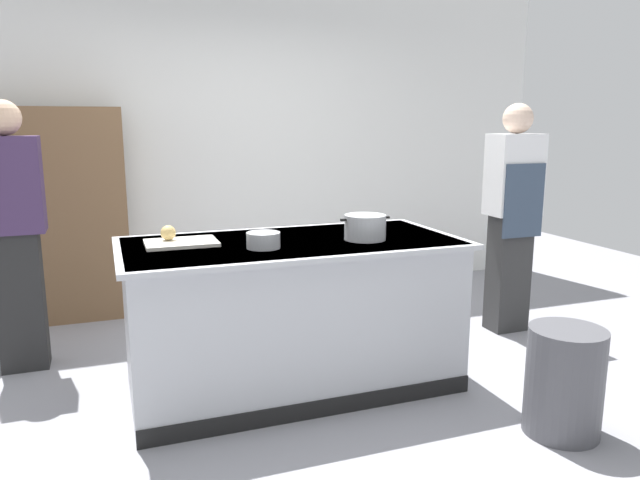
% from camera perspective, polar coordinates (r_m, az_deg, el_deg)
% --- Properties ---
extents(ground_plane, '(10.00, 10.00, 0.00)m').
position_cam_1_polar(ground_plane, '(3.76, -2.60, -13.63)').
color(ground_plane, gray).
extents(back_wall, '(6.40, 0.12, 3.00)m').
position_cam_1_polar(back_wall, '(5.46, -9.51, 10.22)').
color(back_wall, white).
rests_on(back_wall, ground_plane).
extents(counter_island, '(1.98, 0.98, 0.90)m').
position_cam_1_polar(counter_island, '(3.59, -2.67, -6.88)').
color(counter_island, '#B7BABF').
rests_on(counter_island, ground_plane).
extents(cutting_board, '(0.40, 0.28, 0.02)m').
position_cam_1_polar(cutting_board, '(3.46, -13.17, -0.26)').
color(cutting_board, silver).
rests_on(cutting_board, counter_island).
extents(onion, '(0.09, 0.09, 0.09)m').
position_cam_1_polar(onion, '(3.49, -14.37, 0.67)').
color(onion, tan).
rests_on(onion, cutting_board).
extents(stock_pot, '(0.31, 0.25, 0.15)m').
position_cam_1_polar(stock_pot, '(3.51, 4.35, 1.24)').
color(stock_pot, '#B7BABF').
rests_on(stock_pot, counter_island).
extents(mixing_bowl, '(0.19, 0.19, 0.09)m').
position_cam_1_polar(mixing_bowl, '(3.28, -5.46, -0.02)').
color(mixing_bowl, '#B7BABF').
rests_on(mixing_bowl, counter_island).
extents(trash_bin, '(0.39, 0.39, 0.56)m').
position_cam_1_polar(trash_bin, '(3.36, 22.39, -12.43)').
color(trash_bin, '#4C4C51').
rests_on(trash_bin, ground_plane).
extents(person_chef, '(0.38, 0.25, 1.72)m').
position_cam_1_polar(person_chef, '(4.69, 17.97, 2.49)').
color(person_chef, '#313131').
rests_on(person_chef, ground_plane).
extents(person_guest, '(0.38, 0.24, 1.72)m').
position_cam_1_polar(person_guest, '(4.20, -27.34, 0.78)').
color(person_guest, black).
rests_on(person_guest, ground_plane).
extents(bookshelf, '(1.10, 0.31, 1.70)m').
position_cam_1_polar(bookshelf, '(5.13, -24.19, 2.06)').
color(bookshelf, brown).
rests_on(bookshelf, ground_plane).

